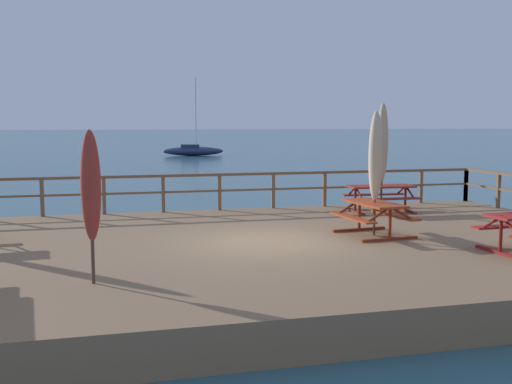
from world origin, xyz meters
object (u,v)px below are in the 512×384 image
object	(u,v)px
picnic_table_back_right	(374,212)
patio_umbrella_tall_mid_right	(382,143)
picnic_table_mid_centre	(381,193)
sailboat_distant	(193,151)
patio_umbrella_tall_back_left	(376,157)
patio_umbrella_short_back	(91,186)

from	to	relation	value
picnic_table_back_right	patio_umbrella_tall_mid_right	distance (m)	4.09
picnic_table_mid_centre	sailboat_distant	bearing A→B (deg)	88.13
picnic_table_back_right	sailboat_distant	world-z (taller)	sailboat_distant
picnic_table_mid_centre	picnic_table_back_right	size ratio (longest dim) A/B	1.09
patio_umbrella_tall_back_left	sailboat_distant	world-z (taller)	sailboat_distant
patio_umbrella_short_back	sailboat_distant	world-z (taller)	sailboat_distant
picnic_table_mid_centre	picnic_table_back_right	xyz separation A→B (m)	(-1.85, -3.44, -0.01)
picnic_table_back_right	patio_umbrella_tall_back_left	world-z (taller)	patio_umbrella_tall_back_left
patio_umbrella_short_back	sailboat_distant	bearing A→B (deg)	79.37
patio_umbrella_tall_mid_right	patio_umbrella_short_back	world-z (taller)	patio_umbrella_tall_mid_right
picnic_table_mid_centre	sailboat_distant	xyz separation A→B (m)	(1.45, 44.47, -0.71)
patio_umbrella_short_back	patio_umbrella_tall_mid_right	bearing A→B (deg)	37.25
patio_umbrella_tall_mid_right	patio_umbrella_tall_back_left	distance (m)	3.82
picnic_table_mid_centre	patio_umbrella_short_back	distance (m)	10.21
patio_umbrella_short_back	sailboat_distant	xyz separation A→B (m)	(9.51, 50.65, -1.72)
patio_umbrella_tall_back_left	sailboat_distant	size ratio (longest dim) A/B	0.37
picnic_table_mid_centre	patio_umbrella_tall_mid_right	distance (m)	1.44
patio_umbrella_short_back	sailboat_distant	size ratio (longest dim) A/B	0.32
picnic_table_back_right	patio_umbrella_short_back	distance (m)	6.87
picnic_table_back_right	patio_umbrella_tall_mid_right	world-z (taller)	patio_umbrella_tall_mid_right
picnic_table_back_right	patio_umbrella_short_back	xyz separation A→B (m)	(-6.21, -2.75, 1.02)
picnic_table_mid_centre	sailboat_distant	distance (m)	44.49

